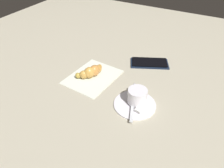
{
  "coord_description": "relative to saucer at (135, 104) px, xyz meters",
  "views": [
    {
      "loc": [
        0.26,
        -0.48,
        0.46
      ],
      "look_at": [
        -0.0,
        0.01,
        0.03
      ],
      "focal_mm": 33.72,
      "sensor_mm": 36.0,
      "label": 1
    }
  ],
  "objects": [
    {
      "name": "napkin",
      "position": [
        -0.2,
        0.06,
        -0.0
      ],
      "size": [
        0.17,
        0.2,
        0.0
      ],
      "primitive_type": "cube",
      "rotation": [
        0.0,
        0.0,
        -0.08
      ],
      "color": "silver",
      "rests_on": "ground"
    },
    {
      "name": "espresso_cup",
      "position": [
        0.0,
        0.01,
        0.03
      ],
      "size": [
        0.06,
        0.08,
        0.05
      ],
      "color": "white",
      "rests_on": "saucer"
    },
    {
      "name": "ground_plane",
      "position": [
        -0.09,
        0.02,
        -0.0
      ],
      "size": [
        1.8,
        1.8,
        0.0
      ],
      "primitive_type": "plane",
      "color": "#B0A890"
    },
    {
      "name": "sugar_packet",
      "position": [
        0.03,
        -0.0,
        0.01
      ],
      "size": [
        0.03,
        0.07,
        0.01
      ],
      "primitive_type": "cube",
      "rotation": [
        0.0,
        0.0,
        7.68
      ],
      "color": "white",
      "rests_on": "saucer"
    },
    {
      "name": "croissant",
      "position": [
        -0.2,
        0.06,
        0.02
      ],
      "size": [
        0.08,
        0.11,
        0.04
      ],
      "color": "gold",
      "rests_on": "napkin"
    },
    {
      "name": "teaspoon",
      "position": [
        -0.01,
        0.0,
        0.01
      ],
      "size": [
        0.06,
        0.13,
        0.01
      ],
      "color": "silver",
      "rests_on": "saucer"
    },
    {
      "name": "cell_phone",
      "position": [
        -0.04,
        0.25,
        0.0
      ],
      "size": [
        0.17,
        0.13,
        0.01
      ],
      "color": "#172237",
      "rests_on": "ground"
    },
    {
      "name": "saucer",
      "position": [
        0.0,
        0.0,
        0.0
      ],
      "size": [
        0.13,
        0.13,
        0.01
      ],
      "primitive_type": "cylinder",
      "color": "white",
      "rests_on": "ground"
    }
  ]
}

